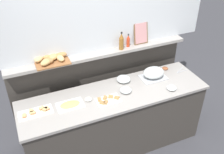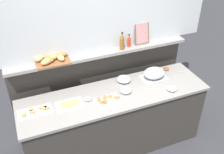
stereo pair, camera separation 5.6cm
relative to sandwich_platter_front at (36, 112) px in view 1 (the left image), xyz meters
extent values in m
plane|color=#38383D|center=(0.94, 0.57, -0.90)|extent=(12.00, 12.00, 0.00)
cube|color=#3D3833|center=(0.94, -0.03, -0.47)|extent=(2.29, 0.62, 0.86)
cube|color=gray|center=(0.94, -0.03, -0.03)|extent=(2.33, 0.66, 0.03)
cube|color=#3D3833|center=(0.94, 0.48, -0.30)|extent=(2.39, 0.08, 1.21)
cube|color=gray|center=(0.94, 0.43, 0.32)|extent=(2.39, 0.22, 0.04)
cube|color=white|center=(-0.01, 0.00, -0.01)|extent=(0.38, 0.17, 0.01)
cube|color=tan|center=(-0.13, -0.02, 0.00)|extent=(0.05, 0.06, 0.01)
cube|color=#B24738|center=(-0.13, -0.02, 0.01)|extent=(0.05, 0.06, 0.01)
cube|color=tan|center=(-0.13, -0.02, 0.02)|extent=(0.05, 0.06, 0.01)
cube|color=tan|center=(0.12, 0.00, 0.00)|extent=(0.05, 0.06, 0.01)
cube|color=#B24738|center=(0.12, 0.00, 0.01)|extent=(0.05, 0.06, 0.01)
cube|color=tan|center=(0.12, 0.00, 0.02)|extent=(0.05, 0.06, 0.01)
cube|color=tan|center=(-0.04, -0.01, 0.00)|extent=(0.06, 0.05, 0.01)
cube|color=#B24738|center=(-0.04, -0.01, 0.01)|extent=(0.06, 0.05, 0.01)
cube|color=tan|center=(-0.04, -0.01, 0.02)|extent=(0.06, 0.05, 0.01)
cube|color=tan|center=(-0.05, 0.02, 0.00)|extent=(0.05, 0.06, 0.01)
cube|color=#B24738|center=(-0.05, 0.02, 0.01)|extent=(0.05, 0.06, 0.01)
cube|color=tan|center=(-0.05, 0.02, 0.02)|extent=(0.05, 0.06, 0.01)
cube|color=tan|center=(0.10, -0.01, 0.00)|extent=(0.06, 0.07, 0.01)
cube|color=#B24738|center=(0.10, -0.01, 0.01)|extent=(0.06, 0.07, 0.01)
cube|color=tan|center=(0.10, -0.01, 0.02)|extent=(0.06, 0.07, 0.01)
cube|color=tan|center=(0.07, 0.02, 0.00)|extent=(0.06, 0.05, 0.01)
cube|color=#B24738|center=(0.07, 0.02, 0.01)|extent=(0.06, 0.05, 0.01)
cube|color=tan|center=(0.07, 0.02, 0.02)|extent=(0.06, 0.05, 0.01)
cube|color=white|center=(0.81, -0.12, -0.01)|extent=(0.29, 0.17, 0.01)
cube|color=#AD7A47|center=(0.92, -0.13, 0.00)|extent=(0.07, 0.07, 0.01)
cube|color=#E5C666|center=(0.92, -0.13, 0.01)|extent=(0.07, 0.07, 0.01)
cube|color=#AD7A47|center=(0.92, -0.13, 0.02)|extent=(0.07, 0.07, 0.01)
cube|color=#AD7A47|center=(0.72, -0.15, 0.00)|extent=(0.07, 0.07, 0.01)
cube|color=#E5C666|center=(0.72, -0.15, 0.01)|extent=(0.07, 0.07, 0.01)
cube|color=#AD7A47|center=(0.72, -0.15, 0.02)|extent=(0.07, 0.07, 0.01)
cube|color=#AD7A47|center=(0.77, -0.16, 0.00)|extent=(0.07, 0.07, 0.01)
cube|color=#E5C666|center=(0.77, -0.16, 0.01)|extent=(0.07, 0.07, 0.01)
cube|color=#AD7A47|center=(0.77, -0.16, 0.02)|extent=(0.07, 0.07, 0.01)
cube|color=#AD7A47|center=(0.79, -0.08, 0.00)|extent=(0.07, 0.07, 0.01)
cube|color=#E5C666|center=(0.79, -0.08, 0.01)|extent=(0.07, 0.07, 0.01)
cube|color=#AD7A47|center=(0.79, -0.08, 0.02)|extent=(0.07, 0.07, 0.01)
cube|color=#AD7A47|center=(0.86, -0.09, 0.00)|extent=(0.07, 0.06, 0.01)
cube|color=#E5C666|center=(0.86, -0.09, 0.01)|extent=(0.07, 0.06, 0.01)
cube|color=#AD7A47|center=(0.86, -0.09, 0.02)|extent=(0.07, 0.06, 0.01)
cube|color=#AD7A47|center=(0.72, -0.09, 0.00)|extent=(0.05, 0.06, 0.01)
cube|color=#E5C666|center=(0.72, -0.09, 0.01)|extent=(0.05, 0.06, 0.01)
cube|color=#AD7A47|center=(0.72, -0.09, 0.02)|extent=(0.05, 0.06, 0.01)
cube|color=white|center=(0.38, -0.03, -0.01)|extent=(0.31, 0.19, 0.01)
ellipsoid|color=#E5C666|center=(0.38, -0.03, 0.00)|extent=(0.23, 0.13, 0.01)
cube|color=#B7BABF|center=(1.54, 0.09, -0.01)|extent=(0.34, 0.24, 0.01)
ellipsoid|color=silver|center=(1.54, 0.09, 0.07)|extent=(0.28, 0.23, 0.14)
sphere|color=#B7BABF|center=(1.54, 0.09, 0.15)|extent=(0.02, 0.02, 0.02)
ellipsoid|color=silver|center=(1.07, -0.05, 0.02)|extent=(0.15, 0.15, 0.06)
ellipsoid|color=#BF4C3F|center=(1.07, -0.05, 0.01)|extent=(0.11, 0.11, 0.03)
ellipsoid|color=silver|center=(1.15, 0.17, 0.02)|extent=(0.18, 0.18, 0.07)
ellipsoid|color=#F28C4C|center=(1.15, 0.17, 0.01)|extent=(0.14, 0.14, 0.04)
ellipsoid|color=silver|center=(1.62, -0.23, 0.01)|extent=(0.12, 0.12, 0.05)
ellipsoid|color=#E5CC66|center=(1.62, -0.23, 0.00)|extent=(0.10, 0.10, 0.03)
ellipsoid|color=silver|center=(0.60, -0.02, 0.00)|extent=(0.09, 0.09, 0.03)
ellipsoid|color=brown|center=(1.81, 0.21, 0.00)|extent=(0.08, 0.08, 0.03)
cylinder|color=#B7BABF|center=(1.98, 0.10, -0.01)|extent=(0.16, 0.10, 0.01)
cylinder|color=#B7BABF|center=(1.99, 0.06, -0.01)|extent=(0.18, 0.03, 0.01)
sphere|color=#B7BABF|center=(1.90, 0.06, -0.01)|extent=(0.01, 0.01, 0.01)
cylinder|color=red|center=(1.32, 0.42, 0.40)|extent=(0.04, 0.04, 0.12)
cone|color=red|center=(1.32, 0.42, 0.48)|extent=(0.04, 0.04, 0.04)
cylinder|color=black|center=(1.32, 0.42, 0.51)|extent=(0.02, 0.02, 0.02)
cylinder|color=#8E5B23|center=(1.21, 0.38, 0.42)|extent=(0.06, 0.06, 0.16)
cone|color=#8E5B23|center=(1.21, 0.38, 0.53)|extent=(0.05, 0.05, 0.06)
cylinder|color=black|center=(1.21, 0.38, 0.57)|extent=(0.02, 0.02, 0.02)
cube|color=brown|center=(0.32, 0.40, 0.35)|extent=(0.40, 0.26, 0.02)
ellipsoid|color=#AD7A47|center=(0.44, 0.47, 0.39)|extent=(0.16, 0.14, 0.07)
ellipsoid|color=tan|center=(0.34, 0.44, 0.39)|extent=(0.15, 0.16, 0.07)
ellipsoid|color=#AD7A47|center=(0.26, 0.38, 0.39)|extent=(0.14, 0.12, 0.06)
ellipsoid|color=tan|center=(0.17, 0.47, 0.39)|extent=(0.16, 0.17, 0.07)
ellipsoid|color=tan|center=(0.41, 0.38, 0.39)|extent=(0.10, 0.14, 0.06)
ellipsoid|color=#AD7A47|center=(0.40, 0.47, 0.39)|extent=(0.13, 0.14, 0.06)
ellipsoid|color=tan|center=(0.24, 0.36, 0.39)|extent=(0.18, 0.17, 0.06)
ellipsoid|color=#B7844C|center=(0.26, 0.48, 0.39)|extent=(0.16, 0.16, 0.07)
cube|color=brown|center=(1.51, 0.44, 0.49)|extent=(0.20, 0.07, 0.29)
cube|color=#CC8C8C|center=(1.51, 0.43, 0.49)|extent=(0.17, 0.06, 0.26)
camera|label=1|loc=(-0.10, -2.36, 1.95)|focal=42.42mm
camera|label=2|loc=(-0.05, -2.38, 1.95)|focal=42.42mm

